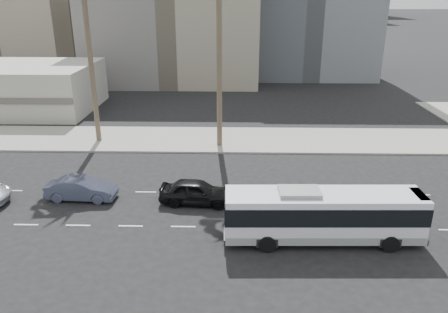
{
  "coord_description": "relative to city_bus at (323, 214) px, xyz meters",
  "views": [
    {
      "loc": [
        -3.17,
        -21.58,
        12.42
      ],
      "look_at": [
        -3.79,
        4.0,
        2.77
      ],
      "focal_mm": 34.95,
      "sensor_mm": 36.0,
      "label": 1
    }
  ],
  "objects": [
    {
      "name": "ground",
      "position": [
        -1.54,
        1.21,
        -1.55
      ],
      "size": [
        700.0,
        700.0,
        0.0
      ],
      "primitive_type": "plane",
      "color": "black",
      "rests_on": "ground"
    },
    {
      "name": "sidewalk_north",
      "position": [
        -1.54,
        16.71,
        -1.48
      ],
      "size": [
        120.0,
        7.0,
        0.15
      ],
      "primitive_type": "cube",
      "color": "gray",
      "rests_on": "ground"
    },
    {
      "name": "midrise_beige_west",
      "position": [
        -13.54,
        46.21,
        7.45
      ],
      "size": [
        24.0,
        18.0,
        18.0
      ],
      "primitive_type": "cube",
      "color": "slate",
      "rests_on": "ground"
    },
    {
      "name": "midrise_beige_far",
      "position": [
        -39.54,
        51.21,
        5.95
      ],
      "size": [
        18.0,
        16.0,
        15.0
      ],
      "primitive_type": "cube",
      "color": "slate",
      "rests_on": "ground"
    },
    {
      "name": "city_bus",
      "position": [
        0.0,
        0.0,
        0.0
      ],
      "size": [
        10.35,
        2.56,
        2.96
      ],
      "rotation": [
        0.0,
        0.0,
        0.02
      ],
      "color": "silver",
      "rests_on": "ground"
    },
    {
      "name": "car_a",
      "position": [
        -7.03,
        4.21,
        -0.77
      ],
      "size": [
        2.18,
        4.7,
        1.56
      ],
      "primitive_type": "imported",
      "rotation": [
        0.0,
        0.0,
        1.5
      ],
      "color": "black",
      "rests_on": "ground"
    },
    {
      "name": "car_b",
      "position": [
        -14.4,
        4.61,
        -0.83
      ],
      "size": [
        1.76,
        4.49,
        1.46
      ],
      "primitive_type": "imported",
      "rotation": [
        0.0,
        0.0,
        1.52
      ],
      "color": "#3F445A",
      "rests_on": "ground"
    }
  ]
}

